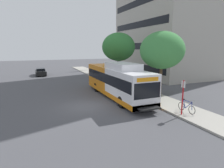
{
  "coord_description": "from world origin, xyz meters",
  "views": [
    {
      "loc": [
        -4.21,
        -15.77,
        5.08
      ],
      "look_at": [
        2.9,
        1.06,
        1.6
      ],
      "focal_mm": 30.72,
      "sensor_mm": 36.0,
      "label": 1
    }
  ],
  "objects_px": {
    "transit_bus": "(117,81)",
    "bicycle_parked": "(187,107)",
    "parked_car_far_lane": "(41,72)",
    "street_tree_near_stop": "(162,50)",
    "bus_stop_sign_pole": "(183,95)",
    "street_tree_mid_block": "(119,47)"
  },
  "relations": [
    {
      "from": "bus_stop_sign_pole",
      "to": "street_tree_near_stop",
      "type": "bearing_deg",
      "value": 69.74
    },
    {
      "from": "street_tree_mid_block",
      "to": "parked_car_far_lane",
      "type": "relative_size",
      "value": 1.57
    },
    {
      "from": "transit_bus",
      "to": "street_tree_mid_block",
      "type": "relative_size",
      "value": 1.73
    },
    {
      "from": "bicycle_parked",
      "to": "parked_car_far_lane",
      "type": "distance_m",
      "value": 28.36
    },
    {
      "from": "street_tree_mid_block",
      "to": "parked_car_far_lane",
      "type": "distance_m",
      "value": 16.42
    },
    {
      "from": "bus_stop_sign_pole",
      "to": "parked_car_far_lane",
      "type": "distance_m",
      "value": 28.41
    },
    {
      "from": "bus_stop_sign_pole",
      "to": "parked_car_far_lane",
      "type": "height_order",
      "value": "bus_stop_sign_pole"
    },
    {
      "from": "bus_stop_sign_pole",
      "to": "parked_car_far_lane",
      "type": "bearing_deg",
      "value": 107.67
    },
    {
      "from": "bus_stop_sign_pole",
      "to": "street_tree_near_stop",
      "type": "height_order",
      "value": "street_tree_near_stop"
    },
    {
      "from": "transit_bus",
      "to": "parked_car_far_lane",
      "type": "relative_size",
      "value": 2.72
    },
    {
      "from": "parked_car_far_lane",
      "to": "bus_stop_sign_pole",
      "type": "bearing_deg",
      "value": -72.33
    },
    {
      "from": "bus_stop_sign_pole",
      "to": "street_tree_mid_block",
      "type": "height_order",
      "value": "street_tree_mid_block"
    },
    {
      "from": "bicycle_parked",
      "to": "street_tree_near_stop",
      "type": "relative_size",
      "value": 0.27
    },
    {
      "from": "street_tree_near_stop",
      "to": "parked_car_far_lane",
      "type": "distance_m",
      "value": 24.59
    },
    {
      "from": "bus_stop_sign_pole",
      "to": "bicycle_parked",
      "type": "distance_m",
      "value": 1.34
    },
    {
      "from": "bus_stop_sign_pole",
      "to": "transit_bus",
      "type": "bearing_deg",
      "value": 106.67
    },
    {
      "from": "street_tree_near_stop",
      "to": "street_tree_mid_block",
      "type": "xyz_separation_m",
      "value": [
        -0.17,
        9.92,
        0.36
      ]
    },
    {
      "from": "bus_stop_sign_pole",
      "to": "street_tree_mid_block",
      "type": "distance_m",
      "value": 15.65
    },
    {
      "from": "transit_bus",
      "to": "bus_stop_sign_pole",
      "type": "xyz_separation_m",
      "value": [
        2.14,
        -7.15,
        -0.05
      ]
    },
    {
      "from": "parked_car_far_lane",
      "to": "street_tree_near_stop",
      "type": "bearing_deg",
      "value": -64.2
    },
    {
      "from": "transit_bus",
      "to": "bicycle_parked",
      "type": "distance_m",
      "value": 7.54
    },
    {
      "from": "transit_bus",
      "to": "street_tree_near_stop",
      "type": "xyz_separation_m",
      "value": [
        4.07,
        -1.92,
        3.11
      ]
    }
  ]
}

